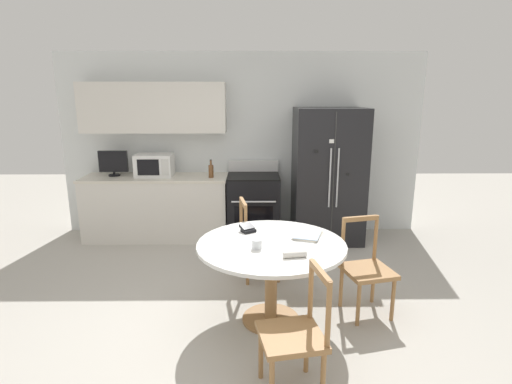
{
  "coord_description": "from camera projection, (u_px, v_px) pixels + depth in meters",
  "views": [
    {
      "loc": [
        0.14,
        -3.2,
        2.02
      ],
      "look_at": [
        0.2,
        1.15,
        0.95
      ],
      "focal_mm": 28.0,
      "sensor_mm": 36.0,
      "label": 1
    }
  ],
  "objects": [
    {
      "name": "dining_chair_near",
      "position": [
        295.0,
        335.0,
        2.7
      ],
      "size": [
        0.49,
        0.49,
        0.9
      ],
      "rotation": [
        0.0,
        0.0,
        1.75
      ],
      "color": "#9E7042",
      "rests_on": "ground_plane"
    },
    {
      "name": "ground_plane",
      "position": [
        236.0,
        325.0,
        3.59
      ],
      "size": [
        14.0,
        14.0,
        0.0
      ],
      "primitive_type": "plane",
      "color": "#B2ADA3"
    },
    {
      "name": "candle_glass",
      "position": [
        257.0,
        245.0,
        3.36
      ],
      "size": [
        0.09,
        0.09,
        0.08
      ],
      "color": "silver",
      "rests_on": "dining_table"
    },
    {
      "name": "microwave",
      "position": [
        155.0,
        165.0,
        5.57
      ],
      "size": [
        0.51,
        0.36,
        0.31
      ],
      "color": "white",
      "rests_on": "kitchen_counter"
    },
    {
      "name": "countertop_tv",
      "position": [
        113.0,
        162.0,
        5.58
      ],
      "size": [
        0.4,
        0.16,
        0.36
      ],
      "color": "black",
      "rests_on": "kitchen_counter"
    },
    {
      "name": "back_wall",
      "position": [
        220.0,
        136.0,
        5.76
      ],
      "size": [
        5.2,
        0.44,
        2.6
      ],
      "color": "silver",
      "rests_on": "ground_plane"
    },
    {
      "name": "dining_chair_right",
      "position": [
        366.0,
        269.0,
        3.71
      ],
      "size": [
        0.51,
        0.51,
        0.9
      ],
      "rotation": [
        0.0,
        0.0,
        3.38
      ],
      "color": "#9E7042",
      "rests_on": "ground_plane"
    },
    {
      "name": "kitchen_counter",
      "position": [
        157.0,
        207.0,
        5.69
      ],
      "size": [
        2.02,
        0.64,
        0.9
      ],
      "color": "silver",
      "rests_on": "ground_plane"
    },
    {
      "name": "counter_bottle",
      "position": [
        211.0,
        171.0,
        5.49
      ],
      "size": [
        0.07,
        0.07,
        0.25
      ],
      "color": "brown",
      "rests_on": "kitchen_counter"
    },
    {
      "name": "refrigerator",
      "position": [
        328.0,
        176.0,
        5.52
      ],
      "size": [
        0.94,
        0.78,
        1.85
      ],
      "color": "black",
      "rests_on": "ground_plane"
    },
    {
      "name": "oven_range",
      "position": [
        253.0,
        206.0,
        5.68
      ],
      "size": [
        0.72,
        0.68,
        1.08
      ],
      "color": "black",
      "rests_on": "ground_plane"
    },
    {
      "name": "folded_napkin",
      "position": [
        295.0,
        254.0,
        3.18
      ],
      "size": [
        0.19,
        0.08,
        0.05
      ],
      "color": "silver",
      "rests_on": "dining_table"
    },
    {
      "name": "wallet",
      "position": [
        248.0,
        229.0,
        3.78
      ],
      "size": [
        0.17,
        0.17,
        0.07
      ],
      "color": "black",
      "rests_on": "dining_table"
    },
    {
      "name": "mail_stack",
      "position": [
        308.0,
        235.0,
        3.66
      ],
      "size": [
        0.33,
        0.37,
        0.02
      ],
      "color": "white",
      "rests_on": "dining_table"
    },
    {
      "name": "dining_table",
      "position": [
        271.0,
        257.0,
        3.52
      ],
      "size": [
        1.31,
        1.31,
        0.75
      ],
      "color": "white",
      "rests_on": "ground_plane"
    },
    {
      "name": "dining_chair_far",
      "position": [
        258.0,
        241.0,
        4.44
      ],
      "size": [
        0.48,
        0.48,
        0.9
      ],
      "rotation": [
        0.0,
        0.0,
        4.88
      ],
      "color": "#9E7042",
      "rests_on": "ground_plane"
    }
  ]
}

